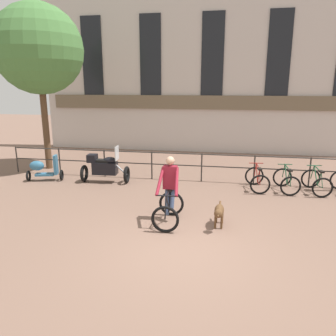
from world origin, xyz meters
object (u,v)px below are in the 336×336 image
object	(u,v)px
dog	(219,212)
parked_bicycle_mid_left	(286,181)
cyclist_with_bike	(169,193)
parked_motorcycle	(105,167)
parked_bicycle_mid_right	(316,182)
parked_scooter	(43,169)
parked_bicycle_near_lamp	(257,179)

from	to	relation	value
dog	parked_bicycle_mid_left	distance (m)	3.94
cyclist_with_bike	parked_motorcycle	distance (m)	4.26
cyclist_with_bike	parked_bicycle_mid_left	size ratio (longest dim) A/B	1.46
parked_motorcycle	parked_bicycle_mid_right	distance (m)	7.29
parked_scooter	parked_bicycle_near_lamp	bearing A→B (deg)	-102.65
parked_motorcycle	parked_bicycle_near_lamp	distance (m)	5.40
dog	parked_scooter	size ratio (longest dim) A/B	0.75
cyclist_with_bike	parked_scooter	xyz separation A→B (m)	(-5.24, 2.87, -0.30)
parked_bicycle_near_lamp	parked_bicycle_mid_right	bearing A→B (deg)	174.14
parked_motorcycle	parked_scooter	size ratio (longest dim) A/B	1.31
parked_bicycle_mid_right	cyclist_with_bike	bearing A→B (deg)	29.86
parked_bicycle_mid_right	parked_bicycle_near_lamp	bearing A→B (deg)	-6.25
dog	parked_bicycle_near_lamp	size ratio (longest dim) A/B	0.86
parked_motorcycle	parked_bicycle_near_lamp	world-z (taller)	parked_motorcycle
cyclist_with_bike	parked_bicycle_near_lamp	distance (m)	4.05
cyclist_with_bike	parked_bicycle_mid_right	bearing A→B (deg)	34.38
cyclist_with_bike	parked_bicycle_near_lamp	xyz separation A→B (m)	(2.47, 3.18, -0.41)
parked_bicycle_mid_left	parked_bicycle_mid_right	xyz separation A→B (m)	(0.95, 0.00, 0.00)
cyclist_with_bike	parked_bicycle_near_lamp	bearing A→B (deg)	50.47
parked_bicycle_mid_left	parked_bicycle_near_lamp	bearing A→B (deg)	-5.18
dog	parked_motorcycle	bearing A→B (deg)	144.26
dog	parked_bicycle_mid_left	world-z (taller)	parked_bicycle_mid_left
parked_bicycle_mid_left	parked_motorcycle	bearing A→B (deg)	-4.32
dog	parked_bicycle_near_lamp	distance (m)	3.52
dog	parked_bicycle_mid_right	xyz separation A→B (m)	(3.08, 3.32, -0.05)
cyclist_with_bike	parked_motorcycle	bearing A→B (deg)	131.76
parked_scooter	dog	bearing A→B (deg)	-129.70
parked_bicycle_mid_left	parked_scooter	distance (m)	8.66
dog	parked_scooter	world-z (taller)	parked_scooter
cyclist_with_bike	parked_bicycle_mid_left	xyz separation A→B (m)	(3.41, 3.18, -0.41)
parked_bicycle_mid_right	parked_scooter	distance (m)	9.61
parked_bicycle_near_lamp	parked_scooter	size ratio (longest dim) A/B	0.87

